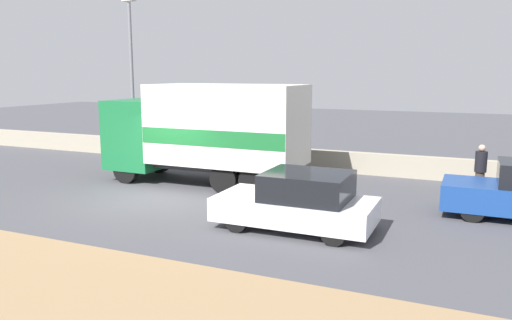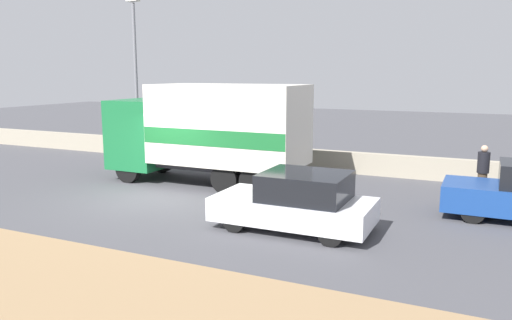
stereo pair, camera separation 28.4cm
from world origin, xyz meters
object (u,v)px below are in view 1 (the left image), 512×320
at_px(pedestrian, 480,170).
at_px(street_lamp, 132,68).
at_px(car_hatchback, 299,202).
at_px(box_truck, 209,130).

bearing_deg(pedestrian, street_lamp, 176.26).
distance_m(car_hatchback, pedestrian, 6.90).
xyz_separation_m(car_hatchback, pedestrian, (4.13, 5.53, 0.15)).
bearing_deg(box_truck, pedestrian, -167.57).
xyz_separation_m(street_lamp, box_truck, (5.33, -2.83, -2.16)).
relative_size(street_lamp, car_hatchback, 1.79).
height_order(box_truck, car_hatchback, box_truck).
height_order(street_lamp, car_hatchback, street_lamp).
relative_size(street_lamp, pedestrian, 4.27).
relative_size(box_truck, pedestrian, 4.27).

